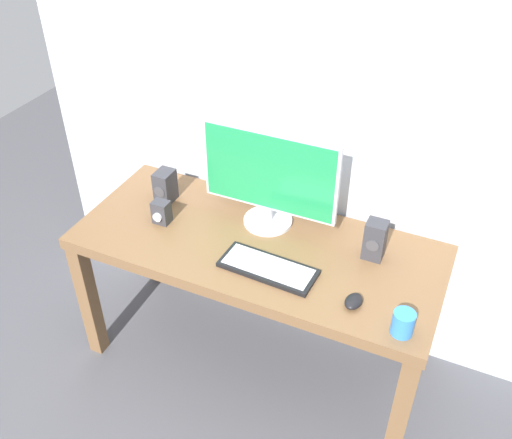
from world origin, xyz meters
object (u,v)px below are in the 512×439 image
at_px(monitor, 269,177).
at_px(mouse, 354,301).
at_px(keyboard_primary, 268,268).
at_px(speaker_right, 375,240).
at_px(coffee_mug, 403,323).
at_px(desk, 257,259).
at_px(speaker_left, 165,186).
at_px(audio_controller, 161,212).

relative_size(monitor, mouse, 6.70).
height_order(keyboard_primary, speaker_right, speaker_right).
bearing_deg(keyboard_primary, coffee_mug, -10.65).
height_order(keyboard_primary, mouse, mouse).
distance_m(desk, speaker_left, 0.55).
xyz_separation_m(keyboard_primary, speaker_left, (-0.62, 0.24, 0.07)).
relative_size(keyboard_primary, coffee_mug, 4.20).
bearing_deg(speaker_left, speaker_right, 0.42).
xyz_separation_m(desk, keyboard_primary, (0.11, -0.14, 0.10)).
height_order(desk, audio_controller, audio_controller).
distance_m(monitor, mouse, 0.63).
bearing_deg(mouse, speaker_left, 170.58).
bearing_deg(desk, speaker_left, 167.93).
relative_size(keyboard_primary, mouse, 4.42).
bearing_deg(keyboard_primary, speaker_right, 35.48).
bearing_deg(coffee_mug, keyboard_primary, 169.35).
xyz_separation_m(mouse, speaker_right, (-0.01, 0.30, 0.07)).
distance_m(mouse, audio_controller, 0.92).
bearing_deg(desk, monitor, 95.48).
bearing_deg(speaker_right, mouse, -88.33).
xyz_separation_m(speaker_left, coffee_mug, (1.17, -0.35, -0.03)).
height_order(mouse, speaker_right, speaker_right).
xyz_separation_m(speaker_right, speaker_left, (-0.97, -0.01, -0.01)).
bearing_deg(speaker_left, audio_controller, -64.86).
bearing_deg(audio_controller, speaker_right, 9.92).
distance_m(mouse, speaker_right, 0.30).
bearing_deg(mouse, keyboard_primary, -179.88).
relative_size(mouse, speaker_left, 0.59).
distance_m(monitor, audio_controller, 0.50).
height_order(mouse, coffee_mug, coffee_mug).
distance_m(monitor, speaker_left, 0.52).
height_order(keyboard_primary, coffee_mug, coffee_mug).
bearing_deg(audio_controller, coffee_mug, -10.23).
height_order(audio_controller, coffee_mug, audio_controller).
xyz_separation_m(keyboard_primary, mouse, (0.36, -0.04, 0.01)).
bearing_deg(keyboard_primary, desk, 128.92).
xyz_separation_m(audio_controller, coffee_mug, (1.10, -0.20, -0.01)).
bearing_deg(desk, coffee_mug, -19.91).
bearing_deg(audio_controller, mouse, -8.64).
height_order(desk, keyboard_primary, keyboard_primary).
height_order(monitor, coffee_mug, monitor).
relative_size(speaker_right, coffee_mug, 1.83).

